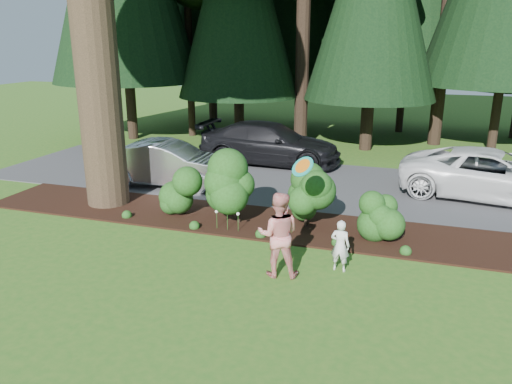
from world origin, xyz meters
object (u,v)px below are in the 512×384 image
child (340,246)px  car_dark_suv (270,143)px  car_silver_wagon (168,164)px  car_white_suv (493,175)px  frisbee (303,167)px  adult (278,235)px

child → car_dark_suv: bearing=-58.3°
car_silver_wagon → car_white_suv: size_ratio=0.83×
frisbee → car_dark_suv: bearing=111.1°
car_white_suv → child: size_ratio=4.74×
car_dark_suv → frisbee: frisbee is taller
car_dark_suv → child: bearing=-154.7°
car_silver_wagon → child: car_silver_wagon is taller
child → frisbee: size_ratio=1.87×
car_white_suv → frisbee: (-4.65, -6.28, 1.41)m
car_white_suv → car_dark_suv: car_dark_suv is taller
car_white_suv → car_dark_suv: bearing=83.2°
car_white_suv → adult: bearing=154.5°
adult → frisbee: frisbee is taller
car_silver_wagon → adult: adult is taller
car_white_suv → frisbee: size_ratio=8.89×
child → adult: 1.41m
car_silver_wagon → car_dark_suv: car_dark_suv is taller
car_dark_suv → adult: adult is taller
car_white_suv → car_dark_suv: 8.25m
car_silver_wagon → child: size_ratio=3.95×
car_silver_wagon → child: 8.13m
child → adult: bearing=33.1°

